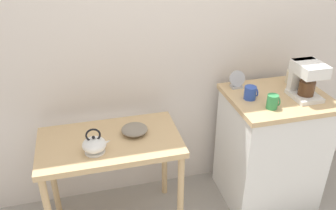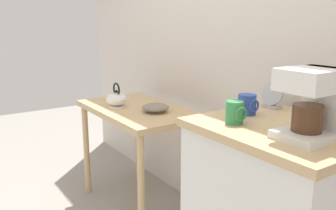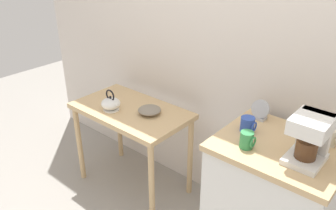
{
  "view_description": "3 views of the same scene",
  "coord_description": "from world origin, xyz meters",
  "px_view_note": "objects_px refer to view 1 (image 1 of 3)",
  "views": [
    {
      "loc": [
        -0.72,
        -1.9,
        2.06
      ],
      "look_at": [
        -0.22,
        0.07,
        0.95
      ],
      "focal_mm": 38.01,
      "sensor_mm": 36.0,
      "label": 1
    },
    {
      "loc": [
        1.52,
        -1.13,
        1.34
      ],
      "look_at": [
        -0.14,
        -0.01,
        0.87
      ],
      "focal_mm": 38.67,
      "sensor_mm": 36.0,
      "label": 2
    },
    {
      "loc": [
        1.16,
        -1.57,
        1.96
      ],
      "look_at": [
        -0.19,
        0.02,
        0.94
      ],
      "focal_mm": 36.57,
      "sensor_mm": 36.0,
      "label": 3
    }
  ],
  "objects_px": {
    "mug_tall_green": "(273,102)",
    "coffee_maker": "(306,78)",
    "teakettle": "(95,145)",
    "mug_small_cream": "(292,77)",
    "mug_blue": "(250,93)",
    "table_clock": "(237,80)",
    "bowl_stoneware": "(135,130)"
  },
  "relations": [
    {
      "from": "mug_tall_green",
      "to": "coffee_maker",
      "type": "bearing_deg",
      "value": 18.97
    },
    {
      "from": "teakettle",
      "to": "mug_small_cream",
      "type": "height_order",
      "value": "mug_small_cream"
    },
    {
      "from": "mug_blue",
      "to": "table_clock",
      "type": "distance_m",
      "value": 0.19
    },
    {
      "from": "table_clock",
      "to": "teakettle",
      "type": "bearing_deg",
      "value": -163.25
    },
    {
      "from": "coffee_maker",
      "to": "table_clock",
      "type": "height_order",
      "value": "coffee_maker"
    },
    {
      "from": "bowl_stoneware",
      "to": "mug_tall_green",
      "type": "xyz_separation_m",
      "value": [
        0.9,
        -0.17,
        0.18
      ]
    },
    {
      "from": "mug_blue",
      "to": "mug_tall_green",
      "type": "xyz_separation_m",
      "value": [
        0.08,
        -0.16,
        0.0
      ]
    },
    {
      "from": "teakettle",
      "to": "mug_tall_green",
      "type": "distance_m",
      "value": 1.18
    },
    {
      "from": "coffee_maker",
      "to": "mug_tall_green",
      "type": "distance_m",
      "value": 0.32
    },
    {
      "from": "bowl_stoneware",
      "to": "table_clock",
      "type": "xyz_separation_m",
      "value": [
        0.8,
        0.18,
        0.19
      ]
    },
    {
      "from": "bowl_stoneware",
      "to": "coffee_maker",
      "type": "relative_size",
      "value": 0.68
    },
    {
      "from": "teakettle",
      "to": "mug_blue",
      "type": "height_order",
      "value": "mug_blue"
    },
    {
      "from": "bowl_stoneware",
      "to": "mug_small_cream",
      "type": "distance_m",
      "value": 1.26
    },
    {
      "from": "coffee_maker",
      "to": "table_clock",
      "type": "xyz_separation_m",
      "value": [
        -0.39,
        0.25,
        -0.08
      ]
    },
    {
      "from": "mug_small_cream",
      "to": "table_clock",
      "type": "xyz_separation_m",
      "value": [
        -0.44,
        0.02,
        0.01
      ]
    },
    {
      "from": "coffee_maker",
      "to": "mug_tall_green",
      "type": "bearing_deg",
      "value": -161.03
    },
    {
      "from": "mug_blue",
      "to": "mug_small_cream",
      "type": "bearing_deg",
      "value": 21.66
    },
    {
      "from": "mug_tall_green",
      "to": "teakettle",
      "type": "bearing_deg",
      "value": 178.68
    },
    {
      "from": "bowl_stoneware",
      "to": "teakettle",
      "type": "bearing_deg",
      "value": -151.88
    },
    {
      "from": "mug_small_cream",
      "to": "table_clock",
      "type": "distance_m",
      "value": 0.44
    },
    {
      "from": "bowl_stoneware",
      "to": "mug_tall_green",
      "type": "height_order",
      "value": "mug_tall_green"
    },
    {
      "from": "teakettle",
      "to": "coffee_maker",
      "type": "bearing_deg",
      "value": 2.89
    },
    {
      "from": "teakettle",
      "to": "mug_tall_green",
      "type": "xyz_separation_m",
      "value": [
        1.17,
        -0.03,
        0.16
      ]
    },
    {
      "from": "mug_tall_green",
      "to": "mug_blue",
      "type": "bearing_deg",
      "value": 117.17
    },
    {
      "from": "teakettle",
      "to": "mug_small_cream",
      "type": "bearing_deg",
      "value": 11.21
    },
    {
      "from": "mug_tall_green",
      "to": "mug_small_cream",
      "type": "bearing_deg",
      "value": 43.99
    },
    {
      "from": "bowl_stoneware",
      "to": "mug_tall_green",
      "type": "distance_m",
      "value": 0.94
    },
    {
      "from": "coffee_maker",
      "to": "mug_small_cream",
      "type": "relative_size",
      "value": 2.63
    },
    {
      "from": "coffee_maker",
      "to": "bowl_stoneware",
      "type": "bearing_deg",
      "value": 176.58
    },
    {
      "from": "mug_small_cream",
      "to": "table_clock",
      "type": "height_order",
      "value": "table_clock"
    },
    {
      "from": "mug_blue",
      "to": "bowl_stoneware",
      "type": "bearing_deg",
      "value": 179.11
    },
    {
      "from": "coffee_maker",
      "to": "table_clock",
      "type": "distance_m",
      "value": 0.47
    }
  ]
}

